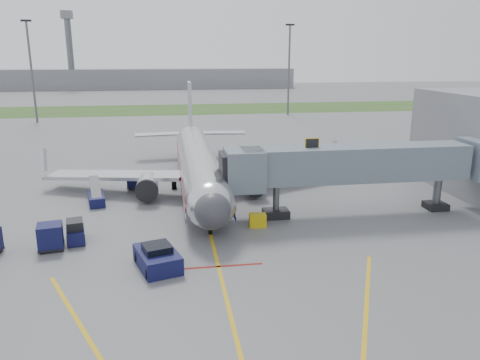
{
  "coord_description": "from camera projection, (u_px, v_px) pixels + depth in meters",
  "views": [
    {
      "loc": [
        -2.92,
        -32.56,
        13.71
      ],
      "look_at": [
        3.01,
        6.07,
        3.2
      ],
      "focal_mm": 35.0,
      "sensor_mm": 36.0,
      "label": 1
    }
  ],
  "objects": [
    {
      "name": "ground",
      "position": [
        213.0,
        243.0,
        35.07
      ],
      "size": [
        400.0,
        400.0,
        0.0
      ],
      "primitive_type": "plane",
      "color": "#565659",
      "rests_on": "ground"
    },
    {
      "name": "ground_power_cart",
      "position": [
        258.0,
        220.0,
        38.38
      ],
      "size": [
        1.4,
        0.98,
        1.08
      ],
      "color": "gold",
      "rests_on": "ground"
    },
    {
      "name": "airliner",
      "position": [
        198.0,
        164.0,
        48.93
      ],
      "size": [
        32.1,
        35.67,
        10.25
      ],
      "color": "silver",
      "rests_on": "ground"
    },
    {
      "name": "baggage_tug",
      "position": [
        75.0,
        232.0,
        35.21
      ],
      "size": [
        1.73,
        2.66,
        1.73
      ],
      "color": "black",
      "rests_on": "ground"
    },
    {
      "name": "control_tower",
      "position": [
        69.0,
        45.0,
        182.21
      ],
      "size": [
        4.0,
        4.0,
        30.0
      ],
      "color": "#595B60",
      "rests_on": "ground"
    },
    {
      "name": "belt_loader",
      "position": [
        96.0,
        198.0,
        44.46
      ],
      "size": [
        2.1,
        4.49,
        2.12
      ],
      "color": "black",
      "rests_on": "ground"
    },
    {
      "name": "apron_markings",
      "position": [
        224.0,
        291.0,
        28.0
      ],
      "size": [
        21.52,
        50.0,
        0.01
      ],
      "color": "gold",
      "rests_on": "ground"
    },
    {
      "name": "baggage_cart_c",
      "position": [
        136.0,
        182.0,
        49.09
      ],
      "size": [
        1.92,
        1.92,
        1.57
      ],
      "color": "black",
      "rests_on": "ground"
    },
    {
      "name": "ramp_worker",
      "position": [
        129.0,
        180.0,
        49.56
      ],
      "size": [
        0.7,
        0.72,
        1.67
      ],
      "primitive_type": "imported",
      "rotation": [
        0.0,
        0.0,
        0.84
      ],
      "color": "#D5EC1B",
      "rests_on": "ground"
    },
    {
      "name": "pushback_tug",
      "position": [
        157.0,
        258.0,
        30.96
      ],
      "size": [
        3.41,
        4.41,
        1.62
      ],
      "color": "black",
      "rests_on": "ground"
    },
    {
      "name": "distant_terminal",
      "position": [
        150.0,
        79.0,
        194.83
      ],
      "size": [
        120.0,
        14.0,
        8.0
      ],
      "primitive_type": "cube",
      "color": "slate",
      "rests_on": "ground"
    },
    {
      "name": "grass_strip",
      "position": [
        179.0,
        109.0,
        120.97
      ],
      "size": [
        300.0,
        25.0,
        0.01
      ],
      "primitive_type": "cube",
      "color": "#2D4C1E",
      "rests_on": "ground"
    },
    {
      "name": "baggage_cart_a",
      "position": [
        50.0,
        237.0,
        33.79
      ],
      "size": [
        2.05,
        2.05,
        1.91
      ],
      "color": "black",
      "rests_on": "ground"
    },
    {
      "name": "jet_bridge",
      "position": [
        354.0,
        165.0,
        40.56
      ],
      "size": [
        25.3,
        4.0,
        6.9
      ],
      "color": "slate",
      "rests_on": "ground"
    },
    {
      "name": "light_mast_right",
      "position": [
        289.0,
        68.0,
        107.52
      ],
      "size": [
        2.0,
        0.44,
        20.4
      ],
      "color": "#595B60",
      "rests_on": "ground"
    },
    {
      "name": "light_mast_left",
      "position": [
        31.0,
        69.0,
        94.69
      ],
      "size": [
        2.0,
        0.44,
        20.4
      ],
      "color": "#595B60",
      "rests_on": "ground"
    }
  ]
}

